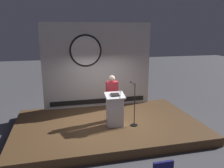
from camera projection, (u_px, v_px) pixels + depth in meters
ground_plane at (108, 130)px, 8.07m from camera, size 40.00×40.00×0.00m
stage_platform at (108, 126)px, 8.04m from camera, size 6.40×4.00×0.30m
banner_display at (98, 66)px, 9.33m from camera, size 4.49×0.12×3.48m
podium at (115, 110)px, 7.60m from camera, size 0.64×0.50×1.14m
speaker_person at (112, 98)px, 7.99m from camera, size 0.40×0.26×1.66m
microphone_stand at (134, 110)px, 7.67m from camera, size 0.24×0.60×1.48m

